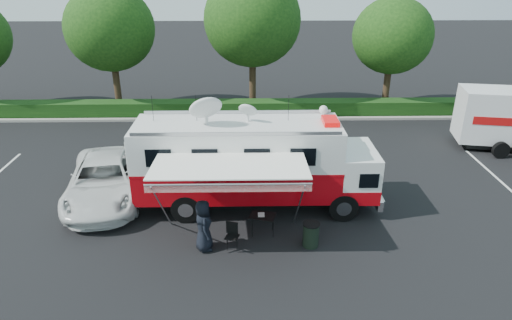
{
  "coord_description": "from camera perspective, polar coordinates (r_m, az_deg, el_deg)",
  "views": [
    {
      "loc": [
        -0.32,
        -16.77,
        9.66
      ],
      "look_at": [
        0.0,
        0.5,
        1.9
      ],
      "focal_mm": 32.0,
      "sensor_mm": 36.0,
      "label": 1
    }
  ],
  "objects": [
    {
      "name": "back_border",
      "position": [
        30.07,
        1.81,
        15.28
      ],
      "size": [
        60.0,
        6.14,
        8.87
      ],
      "color": "#9E998E",
      "rests_on": "ground_plane"
    },
    {
      "name": "person",
      "position": [
        16.86,
        -6.42,
        -10.95
      ],
      "size": [
        0.81,
        1.06,
        1.95
      ],
      "primitive_type": "imported",
      "rotation": [
        0.0,
        0.0,
        1.78
      ],
      "color": "black",
      "rests_on": "ground_plane"
    },
    {
      "name": "white_suv",
      "position": [
        20.98,
        -18.12,
        -4.53
      ],
      "size": [
        3.89,
        6.7,
        1.76
      ],
      "primitive_type": "imported",
      "rotation": [
        0.0,
        0.0,
        0.16
      ],
      "color": "silver",
      "rests_on": "ground_plane"
    },
    {
      "name": "ground_plane",
      "position": [
        19.35,
        0.03,
        -5.75
      ],
      "size": [
        120.0,
        120.0,
        0.0
      ],
      "primitive_type": "plane",
      "color": "black",
      "rests_on": "ground"
    },
    {
      "name": "stall_lines",
      "position": [
        22.0,
        -1.42,
        -1.84
      ],
      "size": [
        24.12,
        5.5,
        0.01
      ],
      "color": "silver",
      "rests_on": "ground_plane"
    },
    {
      "name": "folding_chair",
      "position": [
        16.64,
        -3.01,
        -9.05
      ],
      "size": [
        0.56,
        0.59,
        0.93
      ],
      "color": "black",
      "rests_on": "ground_plane"
    },
    {
      "name": "awning",
      "position": [
        15.48,
        -3.34,
        -1.21
      ],
      "size": [
        5.35,
        2.75,
        3.23
      ],
      "color": "white",
      "rests_on": "ground_plane"
    },
    {
      "name": "command_truck",
      "position": [
        18.43,
        -0.24,
        -0.32
      ],
      "size": [
        9.79,
        2.69,
        4.71
      ],
      "color": "black",
      "rests_on": "ground_plane"
    },
    {
      "name": "trash_bin",
      "position": [
        16.78,
        6.88,
        -9.22
      ],
      "size": [
        0.62,
        0.62,
        0.93
      ],
      "color": "black",
      "rests_on": "ground_plane"
    },
    {
      "name": "folding_table",
      "position": [
        17.15,
        0.83,
        -7.07
      ],
      "size": [
        1.1,
        0.91,
        0.81
      ],
      "color": "black",
      "rests_on": "ground_plane"
    }
  ]
}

